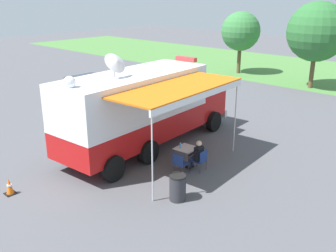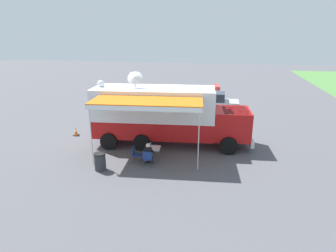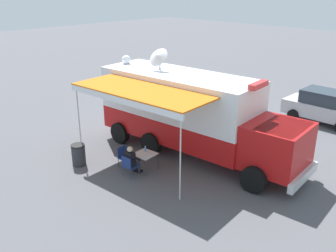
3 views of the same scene
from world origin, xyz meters
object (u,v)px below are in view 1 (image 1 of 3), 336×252
object	(u,v)px
seated_responder	(197,154)
car_behind_truck	(88,90)
folding_chair_beside_table	(180,162)
water_bottle	(180,146)
folding_table	(186,149)
command_truck	(147,106)
trash_bin	(178,187)
traffic_cone	(10,187)
folding_chair_at_table	(201,159)

from	to	relation	value
seated_responder	car_behind_truck	size ratio (longest dim) A/B	0.30
car_behind_truck	folding_chair_beside_table	bearing A→B (deg)	-18.31
water_bottle	seated_responder	size ratio (longest dim) A/B	0.18
folding_table	car_behind_truck	world-z (taller)	car_behind_truck
water_bottle	folding_chair_beside_table	distance (m)	0.95
command_truck	folding_table	size ratio (longest dim) A/B	11.19
water_bottle	trash_bin	world-z (taller)	water_bottle
folding_chair_beside_table	traffic_cone	size ratio (longest dim) A/B	1.50
car_behind_truck	folding_chair_at_table	bearing A→B (deg)	-14.01
folding_chair_beside_table	seated_responder	world-z (taller)	seated_responder
folding_chair_beside_table	car_behind_truck	bearing A→B (deg)	161.69
folding_table	trash_bin	distance (m)	2.84
folding_table	folding_chair_beside_table	size ratio (longest dim) A/B	0.99
traffic_cone	command_truck	bearing A→B (deg)	86.66
command_truck	folding_chair_at_table	world-z (taller)	command_truck
traffic_cone	car_behind_truck	bearing A→B (deg)	130.99
folding_chair_beside_table	folding_chair_at_table	bearing A→B (deg)	62.72
water_bottle	seated_responder	xyz separation A→B (m)	(0.78, 0.09, -0.18)
water_bottle	trash_bin	size ratio (longest dim) A/B	0.25
seated_responder	traffic_cone	size ratio (longest dim) A/B	2.16
command_truck	traffic_cone	bearing A→B (deg)	-93.34
seated_responder	car_behind_truck	world-z (taller)	car_behind_truck
command_truck	water_bottle	xyz separation A→B (m)	(2.35, -0.40, -1.11)
folding_chair_at_table	folding_chair_beside_table	xyz separation A→B (m)	(-0.41, -0.79, 0.00)
trash_bin	seated_responder	bearing A→B (deg)	114.07
command_truck	seated_responder	distance (m)	3.41
folding_chair_beside_table	car_behind_truck	xyz separation A→B (m)	(-10.92, 3.61, 0.37)
seated_responder	traffic_cone	bearing A→B (deg)	-120.51
folding_table	folding_chair_at_table	xyz separation A→B (m)	(0.80, -0.06, -0.16)
folding_chair_beside_table	seated_responder	bearing A→B (deg)	74.23
trash_bin	car_behind_truck	xyz separation A→B (m)	(-12.14, 5.09, 0.42)
folding_chair_at_table	folding_chair_beside_table	size ratio (longest dim) A/B	1.00
seated_responder	trash_bin	world-z (taller)	seated_responder
folding_chair_beside_table	seated_responder	size ratio (longest dim) A/B	0.70
trash_bin	car_behind_truck	bearing A→B (deg)	157.27
folding_chair_at_table	folding_chair_beside_table	bearing A→B (deg)	-117.28
command_truck	seated_responder	size ratio (longest dim) A/B	7.73
command_truck	folding_chair_at_table	distance (m)	3.63
seated_responder	traffic_cone	world-z (taller)	seated_responder
folding_table	water_bottle	size ratio (longest dim) A/B	3.85
folding_table	seated_responder	bearing A→B (deg)	-7.19
folding_table	traffic_cone	world-z (taller)	folding_table
water_bottle	traffic_cone	size ratio (longest dim) A/B	0.39
water_bottle	traffic_cone	bearing A→B (deg)	-114.89
trash_bin	traffic_cone	bearing A→B (deg)	-140.62
seated_responder	traffic_cone	xyz separation A→B (m)	(-3.50, -5.95, -0.37)
traffic_cone	folding_chair_at_table	bearing A→B (deg)	58.23
trash_bin	traffic_cone	size ratio (longest dim) A/B	1.57
folding_chair_at_table	car_behind_truck	distance (m)	11.68
car_behind_truck	traffic_cone	bearing A→B (deg)	-49.01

